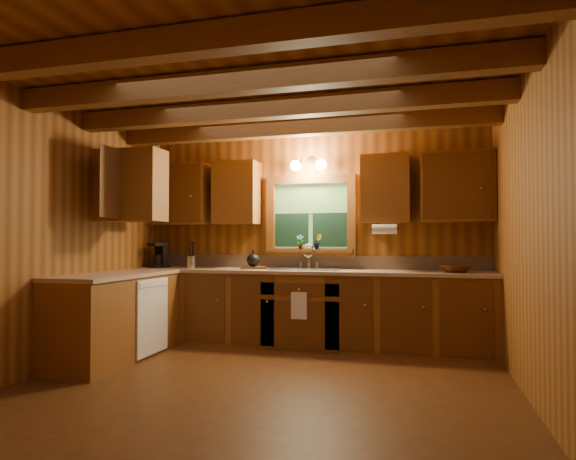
# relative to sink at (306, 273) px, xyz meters

# --- Properties ---
(room) EXTENTS (4.20, 4.20, 4.20)m
(room) POSITION_rel_sink_xyz_m (0.00, -1.60, 0.44)
(room) COLOR #4D2C12
(room) RESTS_ON ground
(ceiling_beams) EXTENTS (4.20, 2.54, 0.18)m
(ceiling_beams) POSITION_rel_sink_xyz_m (0.00, -1.60, 1.63)
(ceiling_beams) COLOR brown
(ceiling_beams) RESTS_ON room
(base_cabinets) EXTENTS (4.20, 2.22, 0.86)m
(base_cabinets) POSITION_rel_sink_xyz_m (-0.49, -0.32, -0.43)
(base_cabinets) COLOR brown
(base_cabinets) RESTS_ON ground
(countertop) EXTENTS (4.20, 2.24, 0.04)m
(countertop) POSITION_rel_sink_xyz_m (-0.48, -0.31, 0.02)
(countertop) COLOR tan
(countertop) RESTS_ON base_cabinets
(backsplash) EXTENTS (4.20, 0.02, 0.16)m
(backsplash) POSITION_rel_sink_xyz_m (0.00, 0.28, 0.12)
(backsplash) COLOR tan
(backsplash) RESTS_ON room
(dishwasher_panel) EXTENTS (0.02, 0.60, 0.80)m
(dishwasher_panel) POSITION_rel_sink_xyz_m (-1.47, -0.92, -0.43)
(dishwasher_panel) COLOR white
(dishwasher_panel) RESTS_ON base_cabinets
(upper_cabinets) EXTENTS (4.19, 1.77, 0.78)m
(upper_cabinets) POSITION_rel_sink_xyz_m (-0.56, -0.18, 0.98)
(upper_cabinets) COLOR brown
(upper_cabinets) RESTS_ON room
(window) EXTENTS (1.12, 0.08, 1.00)m
(window) POSITION_rel_sink_xyz_m (0.00, 0.26, 0.67)
(window) COLOR brown
(window) RESTS_ON room
(window_sill) EXTENTS (1.06, 0.14, 0.04)m
(window_sill) POSITION_rel_sink_xyz_m (0.00, 0.22, 0.26)
(window_sill) COLOR brown
(window_sill) RESTS_ON room
(wall_sconce) EXTENTS (0.45, 0.21, 0.17)m
(wall_sconce) POSITION_rel_sink_xyz_m (0.00, 0.14, 1.31)
(wall_sconce) COLOR black
(wall_sconce) RESTS_ON room
(paper_towel_roll) EXTENTS (0.27, 0.11, 0.11)m
(paper_towel_roll) POSITION_rel_sink_xyz_m (0.92, -0.07, 0.51)
(paper_towel_roll) COLOR white
(paper_towel_roll) RESTS_ON upper_cabinets
(dish_towel) EXTENTS (0.18, 0.01, 0.30)m
(dish_towel) POSITION_rel_sink_xyz_m (0.00, -0.34, -0.34)
(dish_towel) COLOR white
(dish_towel) RESTS_ON base_cabinets
(sink) EXTENTS (0.82, 0.48, 0.43)m
(sink) POSITION_rel_sink_xyz_m (0.00, 0.00, 0.00)
(sink) COLOR silver
(sink) RESTS_ON countertop
(coffee_maker) EXTENTS (0.18, 0.23, 0.31)m
(coffee_maker) POSITION_rel_sink_xyz_m (-1.90, -0.04, 0.20)
(coffee_maker) COLOR black
(coffee_maker) RESTS_ON countertop
(utensil_crock) EXTENTS (0.12, 0.12, 0.34)m
(utensil_crock) POSITION_rel_sink_xyz_m (-1.46, -0.04, 0.13)
(utensil_crock) COLOR silver
(utensil_crock) RESTS_ON countertop
(cutting_board) EXTENTS (0.36, 0.32, 0.03)m
(cutting_board) POSITION_rel_sink_xyz_m (-0.65, -0.01, 0.06)
(cutting_board) COLOR #512D11
(cutting_board) RESTS_ON countertop
(teakettle) EXTENTS (0.16, 0.16, 0.20)m
(teakettle) POSITION_rel_sink_xyz_m (-0.65, -0.01, 0.15)
(teakettle) COLOR black
(teakettle) RESTS_ON cutting_board
(wicker_basket) EXTENTS (0.42, 0.42, 0.08)m
(wicker_basket) POSITION_rel_sink_xyz_m (1.67, -0.08, 0.08)
(wicker_basket) COLOR #48230C
(wicker_basket) RESTS_ON countertop
(potted_plant_left) EXTENTS (0.11, 0.08, 0.18)m
(potted_plant_left) POSITION_rel_sink_xyz_m (-0.11, 0.18, 0.37)
(potted_plant_left) COLOR #512D11
(potted_plant_left) RESTS_ON window_sill
(potted_plant_right) EXTENTS (0.13, 0.12, 0.18)m
(potted_plant_right) POSITION_rel_sink_xyz_m (0.10, 0.18, 0.38)
(potted_plant_right) COLOR #512D11
(potted_plant_right) RESTS_ON window_sill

